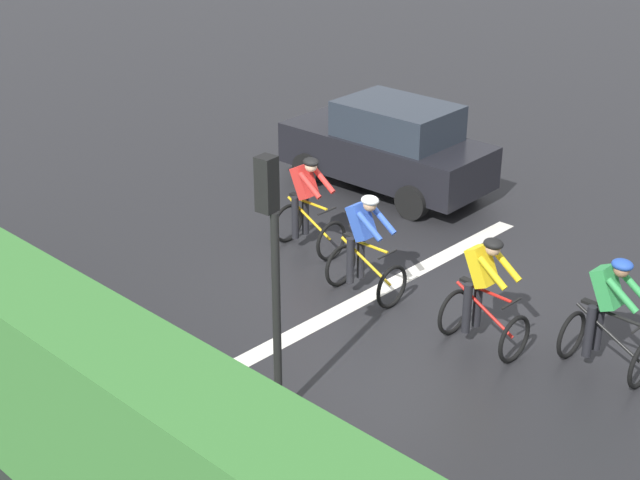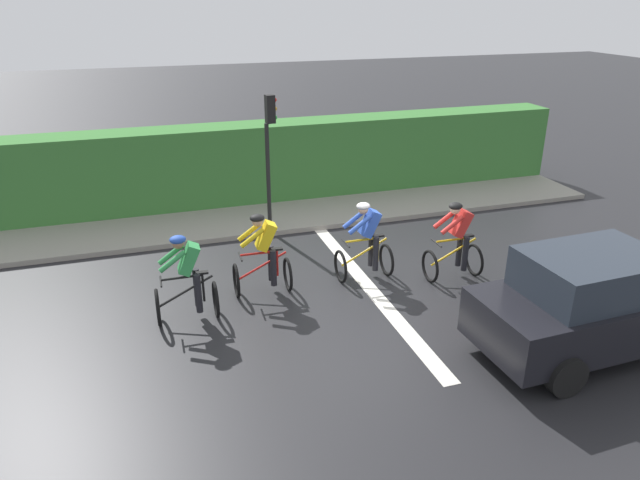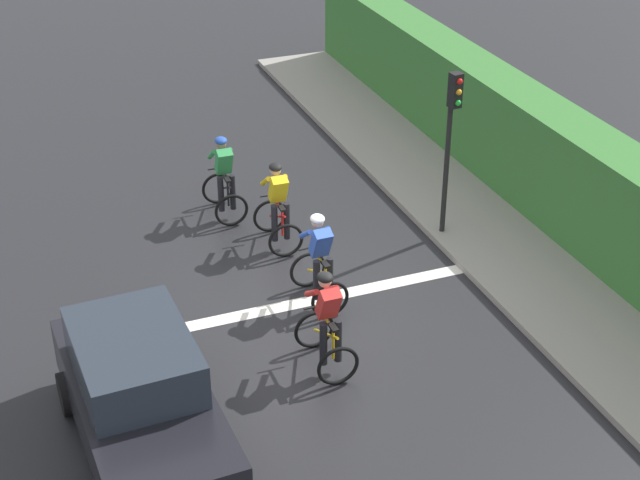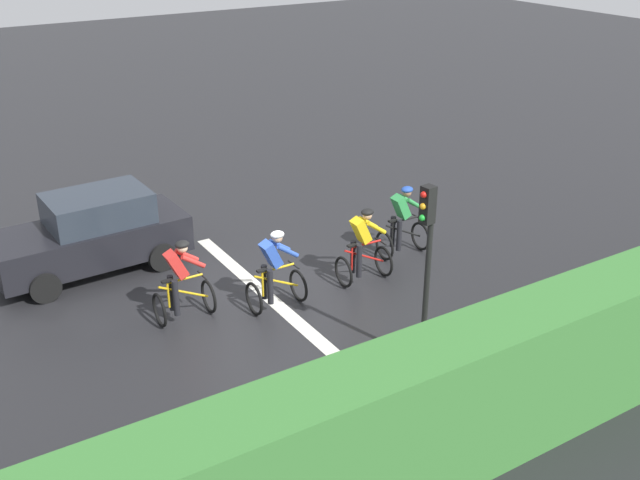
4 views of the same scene
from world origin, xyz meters
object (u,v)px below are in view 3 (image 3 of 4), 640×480
Objects in this scene: cyclist_lead at (224,179)px; car_black at (141,397)px; traffic_light_near_crossing at (451,131)px; cyclist_fourth at (327,324)px; cyclist_second at (278,207)px; cyclist_mid at (320,262)px.

car_black is at bearing -115.63° from cyclist_lead.
traffic_light_near_crossing is (3.66, -2.40, 1.43)m from cyclist_lead.
traffic_light_near_crossing reaches higher than cyclist_fourth.
cyclist_second is 3.49m from traffic_light_near_crossing.
car_black is 1.25× the size of traffic_light_near_crossing.
cyclist_lead and cyclist_second have the same top height.
traffic_light_near_crossing reaches higher than cyclist_second.
cyclist_lead and cyclist_mid have the same top height.
cyclist_second is 1.00× the size of cyclist_fourth.
cyclist_lead is 1.63m from cyclist_second.
cyclist_lead is 1.00× the size of cyclist_fourth.
car_black is (-3.02, -0.80, 0.08)m from cyclist_fourth.
cyclist_second is at bearing -68.27° from cyclist_lead.
traffic_light_near_crossing is at bearing 29.76° from car_black.
cyclist_mid is (0.61, -3.64, 0.00)m from cyclist_lead.
cyclist_fourth is (0.06, -5.38, 0.00)m from cyclist_lead.
traffic_light_near_crossing is (3.06, -0.89, 1.43)m from cyclist_second.
cyclist_second is 2.13m from cyclist_mid.
cyclist_lead is 1.00× the size of cyclist_second.
cyclist_lead is 6.86m from car_black.
cyclist_lead is 1.00× the size of cyclist_mid.
cyclist_lead is at bearing 90.60° from cyclist_fourth.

